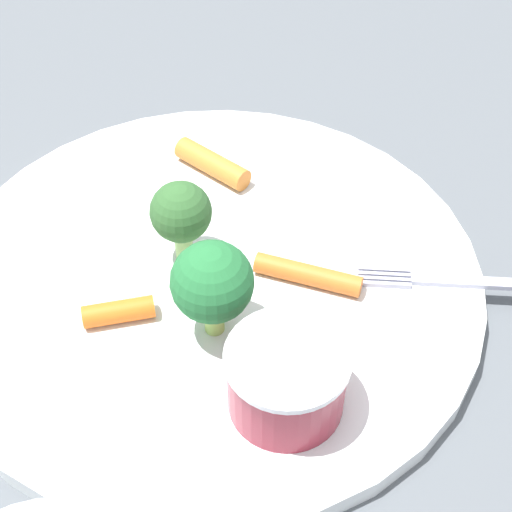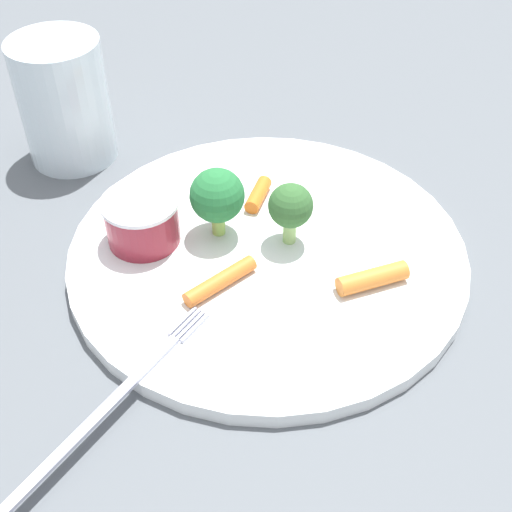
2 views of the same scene
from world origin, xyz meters
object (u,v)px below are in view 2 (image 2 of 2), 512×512
at_px(broccoli_floret_1, 217,196).
at_px(carrot_stick_0, 372,278).
at_px(fork, 111,403).
at_px(drinking_glass, 64,101).
at_px(carrot_stick_1, 258,195).
at_px(sauce_cup, 142,220).
at_px(broccoli_floret_0, 293,210).
at_px(plate, 267,253).
at_px(carrot_stick_2, 220,281).

distance_m(broccoli_floret_1, carrot_stick_0, 0.13).
bearing_deg(carrot_stick_0, broccoli_floret_1, -51.47).
relative_size(fork, drinking_glass, 1.48).
bearing_deg(carrot_stick_1, drinking_glass, -50.54).
bearing_deg(fork, sauce_cup, -114.80).
bearing_deg(broccoli_floret_0, drinking_glass, -59.38).
xyz_separation_m(sauce_cup, broccoli_floret_0, (-0.10, 0.05, 0.01)).
bearing_deg(plate, broccoli_floret_0, 167.41).
distance_m(plate, broccoli_floret_1, 0.06).
xyz_separation_m(broccoli_floret_0, carrot_stick_2, (0.06, 0.02, -0.03)).
xyz_separation_m(carrot_stick_0, carrot_stick_1, (0.03, -0.12, -0.00)).
height_order(plate, carrot_stick_0, carrot_stick_0).
bearing_deg(carrot_stick_1, plate, 72.94).
bearing_deg(fork, broccoli_floret_0, -152.29).
relative_size(broccoli_floret_0, fork, 0.31).
xyz_separation_m(sauce_cup, drinking_glass, (0.02, -0.15, 0.02)).
relative_size(plate, broccoli_floret_1, 5.29).
xyz_separation_m(plate, fork, (0.14, 0.09, 0.01)).
distance_m(sauce_cup, fork, 0.15).
relative_size(broccoli_floret_1, drinking_glass, 0.52).
bearing_deg(sauce_cup, carrot_stick_0, 139.48).
bearing_deg(drinking_glass, plate, 117.15).
distance_m(sauce_cup, broccoli_floret_1, 0.06).
xyz_separation_m(plate, broccoli_floret_0, (-0.02, 0.00, 0.04)).
bearing_deg(carrot_stick_1, carrot_stick_2, 50.72).
bearing_deg(broccoli_floret_0, sauce_cup, -26.81).
bearing_deg(fork, plate, -148.24).
bearing_deg(carrot_stick_2, plate, -153.05).
height_order(sauce_cup, carrot_stick_1, sauce_cup).
height_order(plate, fork, fork).
bearing_deg(broccoli_floret_1, carrot_stick_0, 128.53).
distance_m(fork, drinking_glass, 0.29).
relative_size(sauce_cup, carrot_stick_1, 1.56).
bearing_deg(plate, carrot_stick_1, -107.06).
height_order(fork, drinking_glass, drinking_glass).
bearing_deg(broccoli_floret_1, broccoli_floret_0, 142.36).
bearing_deg(carrot_stick_1, broccoli_floret_1, 28.52).
height_order(carrot_stick_0, carrot_stick_2, carrot_stick_0).
bearing_deg(carrot_stick_0, fork, 6.69).
xyz_separation_m(broccoli_floret_1, carrot_stick_0, (-0.08, 0.10, -0.03)).
bearing_deg(carrot_stick_1, carrot_stick_0, 105.53).
distance_m(sauce_cup, carrot_stick_0, 0.17).
bearing_deg(broccoli_floret_1, carrot_stick_2, 69.41).
distance_m(plate, drinking_glass, 0.22).
relative_size(plate, carrot_stick_2, 5.10).
bearing_deg(sauce_cup, drinking_glass, -82.42).
height_order(carrot_stick_2, drinking_glass, drinking_glass).
height_order(plate, broccoli_floret_1, broccoli_floret_1).
height_order(carrot_stick_1, fork, carrot_stick_1).
bearing_deg(plate, drinking_glass, -62.85).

